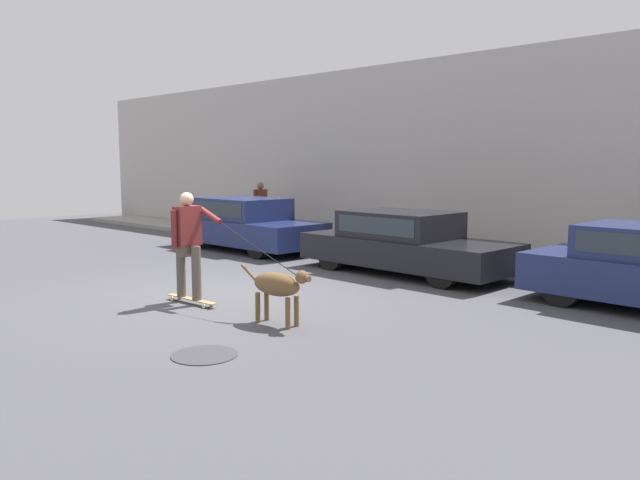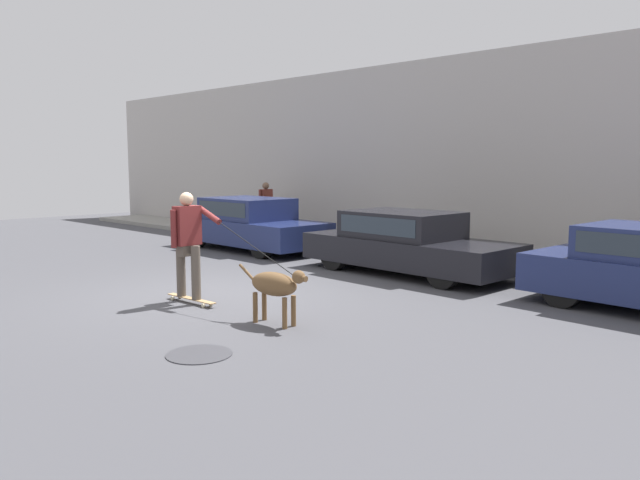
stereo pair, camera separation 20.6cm
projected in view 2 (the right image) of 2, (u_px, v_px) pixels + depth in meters
The scene contains 9 objects.
ground_plane at pixel (210, 296), 10.67m from camera, with size 36.00×36.00×0.00m, color #47474C.
back_wall at pixel (450, 156), 15.49m from camera, with size 32.00×0.30×4.87m.
sidewalk_curb at pixel (422, 255), 15.00m from camera, with size 30.00×1.87×0.13m.
parked_car_0 at pixel (250, 225), 16.37m from camera, with size 4.49×1.90×1.36m.
parked_car_1 at pixel (407, 244), 12.80m from camera, with size 4.56×1.91×1.28m.
dog at pixel (275, 285), 8.73m from camera, with size 1.28×0.42×0.82m.
skateboarder at pixel (188, 240), 10.04m from camera, with size 3.00×0.61×1.80m.
pedestrian_with_bag at pixel (266, 205), 18.89m from camera, with size 0.21×0.65×1.57m.
manhole_cover at pixel (199, 354), 7.41m from camera, with size 0.79×0.79×0.01m.
Camera 2 is at (8.73, -6.10, 2.26)m, focal length 35.00 mm.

